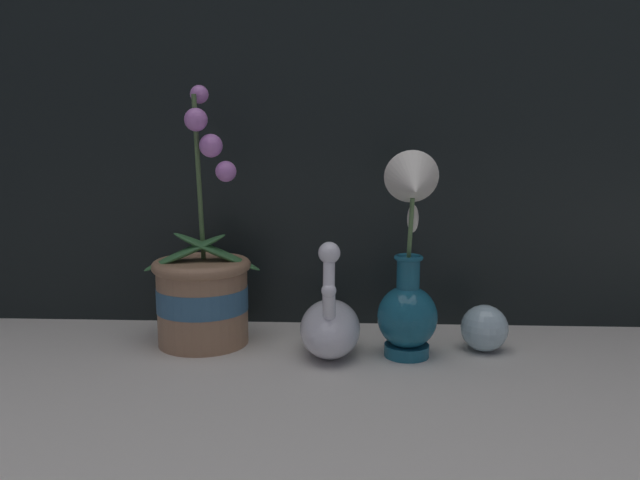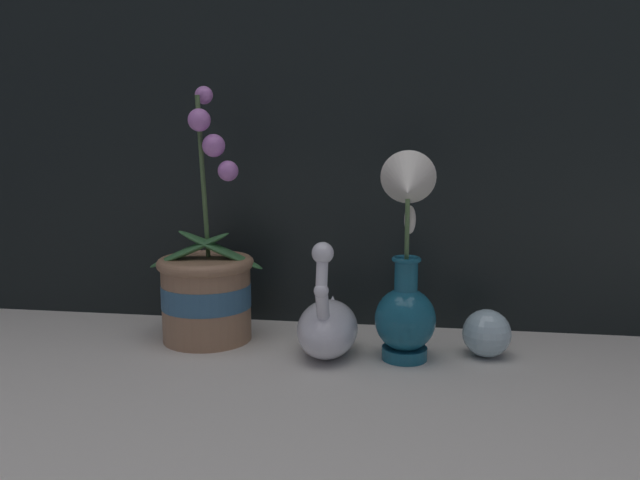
# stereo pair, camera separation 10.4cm
# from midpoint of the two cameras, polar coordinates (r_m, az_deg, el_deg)

# --- Properties ---
(ground_plane) EXTENTS (2.80, 2.80, 0.00)m
(ground_plane) POSITION_cam_midpoint_polar(r_m,az_deg,el_deg) (0.95, -1.99, -12.55)
(ground_plane) COLOR beige
(orchid_potted_plant) EXTENTS (0.20, 0.17, 0.44)m
(orchid_potted_plant) POSITION_cam_midpoint_polar(r_m,az_deg,el_deg) (1.10, -13.35, -4.54)
(orchid_potted_plant) COLOR #9E7556
(orchid_potted_plant) RESTS_ON ground_plane
(swan_figurine) EXTENTS (0.10, 0.17, 0.20)m
(swan_figurine) POSITION_cam_midpoint_polar(r_m,az_deg,el_deg) (1.03, -1.98, -7.73)
(swan_figurine) COLOR white
(swan_figurine) RESTS_ON ground_plane
(blue_vase) EXTENTS (0.10, 0.14, 0.34)m
(blue_vase) POSITION_cam_midpoint_polar(r_m,az_deg,el_deg) (0.99, 5.20, -3.49)
(blue_vase) COLOR #195B75
(blue_vase) RESTS_ON ground_plane
(glass_sphere) EXTENTS (0.08, 0.08, 0.08)m
(glass_sphere) POSITION_cam_midpoint_polar(r_m,az_deg,el_deg) (1.07, 12.13, -7.93)
(glass_sphere) COLOR silver
(glass_sphere) RESTS_ON ground_plane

